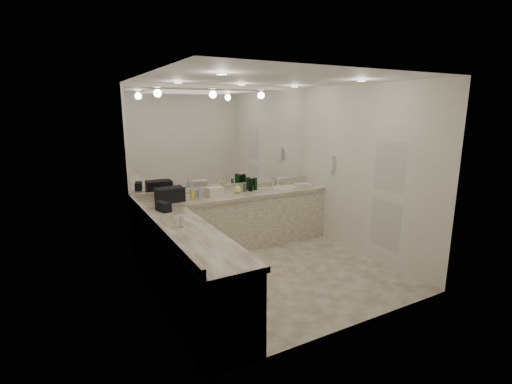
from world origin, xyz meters
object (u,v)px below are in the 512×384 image
soap_bottle_a (183,192)px  soap_bottle_b (200,192)px  black_toiletry_bag (170,194)px  soap_bottle_c (237,188)px  hand_towel (303,184)px  sink (284,188)px  wall_phone (331,163)px  cream_cosmetic_case (214,192)px

soap_bottle_a → soap_bottle_b: soap_bottle_a is taller
black_toiletry_bag → soap_bottle_c: black_toiletry_bag is taller
soap_bottle_c → black_toiletry_bag: bearing=-178.8°
hand_towel → soap_bottle_b: size_ratio=1.46×
sink → soap_bottle_a: size_ratio=2.14×
sink → wall_phone: (0.61, -0.50, 0.46)m
sink → soap_bottle_a: 1.81m
soap_bottle_a → wall_phone: bearing=-13.2°
sink → soap_bottle_a: soap_bottle_a is taller
wall_phone → hand_towel: (-0.22, 0.48, -0.43)m
soap_bottle_b → sink: bearing=-0.0°
cream_cosmetic_case → soap_bottle_b: 0.22m
black_toiletry_bag → wall_phone: bearing=-10.4°
black_toiletry_bag → soap_bottle_b: 0.48m
soap_bottle_a → black_toiletry_bag: bearing=-159.1°
hand_towel → soap_bottle_a: bearing=177.8°
wall_phone → hand_towel: bearing=114.3°
black_toiletry_bag → cream_cosmetic_case: (0.70, -0.02, -0.04)m
soap_bottle_a → soap_bottle_c: size_ratio=1.22×
black_toiletry_bag → soap_bottle_b: bearing=2.5°
sink → wall_phone: 0.91m
wall_phone → soap_bottle_c: 1.63m
soap_bottle_a → cream_cosmetic_case: bearing=-11.9°
black_toiletry_bag → hand_towel: black_toiletry_bag is taller
wall_phone → soap_bottle_c: size_ratio=1.42×
cream_cosmetic_case → soap_bottle_c: (0.42, 0.04, 0.01)m
sink → cream_cosmetic_case: (-1.32, -0.04, 0.08)m
wall_phone → black_toiletry_bag: 2.69m
cream_cosmetic_case → soap_bottle_b: size_ratio=1.42×
wall_phone → soap_bottle_a: size_ratio=1.17×
sink → cream_cosmetic_case: size_ratio=1.72×
hand_towel → soap_bottle_c: bearing=178.9°
wall_phone → black_toiletry_bag: (-2.63, 0.48, -0.34)m
wall_phone → black_toiletry_bag: size_ratio=0.61×
black_toiletry_bag → soap_bottle_a: bearing=20.9°
black_toiletry_bag → hand_towel: bearing=-0.0°
cream_cosmetic_case → soap_bottle_b: bearing=161.4°
cream_cosmetic_case → hand_towel: cream_cosmetic_case is taller
sink → hand_towel: size_ratio=1.67×
soap_bottle_a → soap_bottle_c: bearing=-3.8°
cream_cosmetic_case → soap_bottle_a: 0.49m
wall_phone → hand_towel: 0.68m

